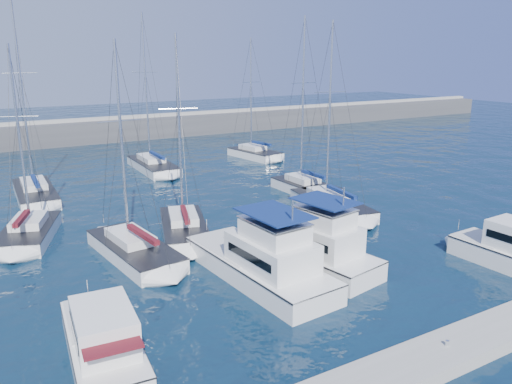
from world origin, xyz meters
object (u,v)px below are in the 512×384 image
motor_yacht_stbd_inner (312,248)px  sailboat_mid_e (305,187)px  sailboat_mid_c (184,228)px  sailboat_back_a (35,193)px  sailboat_mid_d (331,205)px  sailboat_back_b (153,165)px  sailboat_back_c (255,153)px  motor_yacht_stbd_outer (504,249)px  motor_yacht_port_outer (104,344)px  sailboat_mid_a (29,233)px  motor_yacht_port_inner (263,262)px  sailboat_mid_b (134,250)px

motor_yacht_stbd_inner → sailboat_mid_e: bearing=45.4°
sailboat_mid_c → sailboat_back_a: 17.09m
sailboat_mid_d → sailboat_back_b: sailboat_back_b is taller
sailboat_back_a → sailboat_mid_c: bearing=-61.6°
sailboat_back_c → sailboat_mid_c: bearing=-140.4°
motor_yacht_stbd_outer → sailboat_mid_e: bearing=89.9°
motor_yacht_port_outer → sailboat_mid_e: 28.52m
motor_yacht_port_outer → sailboat_back_a: 27.78m
sailboat_mid_c → sailboat_back_a: (-7.84, 15.18, 0.02)m
sailboat_mid_a → sailboat_back_b: size_ratio=0.79×
motor_yacht_stbd_outer → sailboat_mid_c: bearing=133.2°
motor_yacht_port_inner → sailboat_mid_e: 19.10m
sailboat_mid_a → sailboat_mid_e: 23.45m
sailboat_back_b → motor_yacht_port_outer: bearing=-111.3°
sailboat_mid_c → sailboat_mid_d: (12.48, -0.64, 0.00)m
sailboat_mid_d → motor_yacht_stbd_outer: bearing=-73.1°
sailboat_back_a → motor_yacht_stbd_outer: bearing=-51.4°
sailboat_mid_c → sailboat_back_c: bearing=66.8°
motor_yacht_port_outer → sailboat_mid_b: size_ratio=0.56×
motor_yacht_port_outer → motor_yacht_stbd_outer: 23.43m
sailboat_mid_d → sailboat_mid_e: sailboat_mid_e is taller
sailboat_mid_c → sailboat_mid_d: 12.50m
motor_yacht_port_inner → sailboat_mid_a: sailboat_mid_a is taller
motor_yacht_stbd_inner → sailboat_mid_a: bearing=126.8°
motor_yacht_port_outer → sailboat_mid_c: bearing=60.2°
motor_yacht_port_outer → sailboat_mid_a: 17.01m
motor_yacht_port_outer → sailboat_mid_a: sailboat_mid_a is taller
sailboat_back_a → sailboat_mid_d: bearing=-36.8°
motor_yacht_stbd_outer → sailboat_back_c: 35.76m
sailboat_mid_d → sailboat_back_c: bearing=83.3°
motor_yacht_stbd_outer → sailboat_back_b: sailboat_back_b is taller
sailboat_mid_d → sailboat_mid_e: size_ratio=0.96×
motor_yacht_port_outer → sailboat_mid_d: bearing=34.0°
sailboat_back_a → sailboat_back_b: sailboat_back_a is taller
motor_yacht_port_outer → sailboat_back_b: bearing=72.6°
motor_yacht_port_inner → sailboat_back_c: bearing=55.9°
sailboat_mid_b → sailboat_mid_c: (4.21, 2.22, 0.01)m
motor_yacht_port_outer → motor_yacht_port_inner: bearing=24.4°
motor_yacht_stbd_outer → sailboat_back_c: (3.13, 35.62, -0.41)m
sailboat_mid_a → sailboat_mid_b: sailboat_mid_b is taller
sailboat_mid_d → motor_yacht_port_outer: bearing=-143.2°
sailboat_mid_d → motor_yacht_stbd_inner: bearing=-127.0°
motor_yacht_port_inner → motor_yacht_stbd_outer: bearing=-25.7°
sailboat_back_c → sailboat_back_a: bearing=-177.0°
sailboat_mid_e → sailboat_back_b: size_ratio=0.94×
motor_yacht_port_inner → motor_yacht_stbd_inner: same height
motor_yacht_port_inner → sailboat_mid_d: (11.46, 8.46, -0.61)m
sailboat_back_b → sailboat_mid_a: bearing=-130.5°
motor_yacht_port_inner → sailboat_mid_e: (12.88, 14.09, -0.58)m
sailboat_mid_d → sailboat_mid_c: bearing=-175.7°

